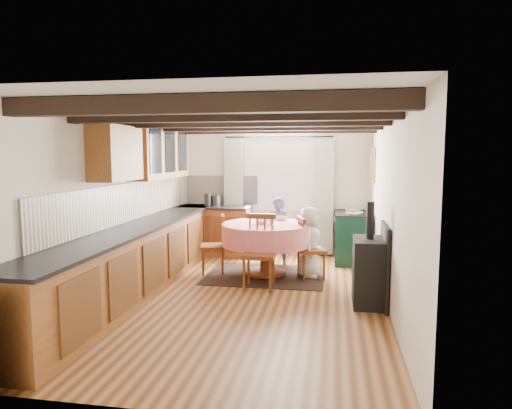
% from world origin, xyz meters
% --- Properties ---
extents(floor, '(3.60, 5.50, 0.00)m').
position_xyz_m(floor, '(0.00, 0.00, 0.00)').
color(floor, '#A4703C').
rests_on(floor, ground).
extents(ceiling, '(3.60, 5.50, 0.00)m').
position_xyz_m(ceiling, '(0.00, 0.00, 2.40)').
color(ceiling, white).
rests_on(ceiling, ground).
extents(wall_back, '(3.60, 0.00, 2.40)m').
position_xyz_m(wall_back, '(0.00, 2.75, 1.20)').
color(wall_back, silver).
rests_on(wall_back, ground).
extents(wall_front, '(3.60, 0.00, 2.40)m').
position_xyz_m(wall_front, '(0.00, -2.75, 1.20)').
color(wall_front, silver).
rests_on(wall_front, ground).
extents(wall_left, '(0.00, 5.50, 2.40)m').
position_xyz_m(wall_left, '(-1.80, 0.00, 1.20)').
color(wall_left, silver).
rests_on(wall_left, ground).
extents(wall_right, '(0.00, 5.50, 2.40)m').
position_xyz_m(wall_right, '(1.80, 0.00, 1.20)').
color(wall_right, silver).
rests_on(wall_right, ground).
extents(beam_a, '(3.60, 0.16, 0.16)m').
position_xyz_m(beam_a, '(0.00, -2.00, 2.31)').
color(beam_a, black).
rests_on(beam_a, ceiling).
extents(beam_b, '(3.60, 0.16, 0.16)m').
position_xyz_m(beam_b, '(0.00, -1.00, 2.31)').
color(beam_b, black).
rests_on(beam_b, ceiling).
extents(beam_c, '(3.60, 0.16, 0.16)m').
position_xyz_m(beam_c, '(0.00, 0.00, 2.31)').
color(beam_c, black).
rests_on(beam_c, ceiling).
extents(beam_d, '(3.60, 0.16, 0.16)m').
position_xyz_m(beam_d, '(0.00, 1.00, 2.31)').
color(beam_d, black).
rests_on(beam_d, ceiling).
extents(beam_e, '(3.60, 0.16, 0.16)m').
position_xyz_m(beam_e, '(0.00, 2.00, 2.31)').
color(beam_e, black).
rests_on(beam_e, ceiling).
extents(splash_left, '(0.02, 4.50, 0.55)m').
position_xyz_m(splash_left, '(-1.78, 0.30, 1.20)').
color(splash_left, beige).
rests_on(splash_left, wall_left).
extents(splash_back, '(1.40, 0.02, 0.55)m').
position_xyz_m(splash_back, '(-1.00, 2.73, 1.20)').
color(splash_back, beige).
rests_on(splash_back, wall_back).
extents(base_cabinet_left, '(0.60, 5.30, 0.88)m').
position_xyz_m(base_cabinet_left, '(-1.50, 0.00, 0.44)').
color(base_cabinet_left, '#99532A').
rests_on(base_cabinet_left, floor).
extents(base_cabinet_back, '(1.30, 0.60, 0.88)m').
position_xyz_m(base_cabinet_back, '(-1.05, 2.45, 0.44)').
color(base_cabinet_back, '#99532A').
rests_on(base_cabinet_back, floor).
extents(worktop_left, '(0.64, 5.30, 0.04)m').
position_xyz_m(worktop_left, '(-1.48, 0.00, 0.90)').
color(worktop_left, black).
rests_on(worktop_left, base_cabinet_left).
extents(worktop_back, '(1.30, 0.64, 0.04)m').
position_xyz_m(worktop_back, '(-1.05, 2.43, 0.90)').
color(worktop_back, black).
rests_on(worktop_back, base_cabinet_back).
extents(wall_cabinet_glass, '(0.34, 1.80, 0.90)m').
position_xyz_m(wall_cabinet_glass, '(-1.63, 1.20, 1.95)').
color(wall_cabinet_glass, '#99532A').
rests_on(wall_cabinet_glass, wall_left).
extents(wall_cabinet_solid, '(0.34, 0.90, 0.70)m').
position_xyz_m(wall_cabinet_solid, '(-1.63, -0.30, 1.90)').
color(wall_cabinet_solid, '#99532A').
rests_on(wall_cabinet_solid, wall_left).
extents(window_frame, '(1.34, 0.03, 1.54)m').
position_xyz_m(window_frame, '(0.10, 2.73, 1.60)').
color(window_frame, white).
rests_on(window_frame, wall_back).
extents(window_pane, '(1.20, 0.01, 1.40)m').
position_xyz_m(window_pane, '(0.10, 2.74, 1.60)').
color(window_pane, white).
rests_on(window_pane, wall_back).
extents(curtain_left, '(0.35, 0.10, 2.10)m').
position_xyz_m(curtain_left, '(-0.75, 2.65, 1.10)').
color(curtain_left, '#A3AF8A').
rests_on(curtain_left, wall_back).
extents(curtain_right, '(0.35, 0.10, 2.10)m').
position_xyz_m(curtain_right, '(0.95, 2.65, 1.10)').
color(curtain_right, '#A3AF8A').
rests_on(curtain_right, wall_back).
extents(curtain_rod, '(2.00, 0.03, 0.03)m').
position_xyz_m(curtain_rod, '(0.10, 2.65, 2.20)').
color(curtain_rod, black).
rests_on(curtain_rod, wall_back).
extents(wall_picture, '(0.04, 0.50, 0.60)m').
position_xyz_m(wall_picture, '(1.77, 2.30, 1.70)').
color(wall_picture, gold).
rests_on(wall_picture, wall_right).
extents(wall_plate, '(0.30, 0.02, 0.30)m').
position_xyz_m(wall_plate, '(1.05, 2.72, 1.70)').
color(wall_plate, silver).
rests_on(wall_plate, wall_back).
extents(rug, '(1.81, 1.41, 0.01)m').
position_xyz_m(rug, '(0.10, 1.12, 0.01)').
color(rug, black).
rests_on(rug, floor).
extents(dining_table, '(1.36, 1.36, 0.82)m').
position_xyz_m(dining_table, '(0.10, 1.12, 0.41)').
color(dining_table, '#F87E77').
rests_on(dining_table, floor).
extents(chair_near, '(0.45, 0.48, 1.05)m').
position_xyz_m(chair_near, '(0.11, 0.40, 0.53)').
color(chair_near, brown).
rests_on(chair_near, floor).
extents(chair_left, '(0.51, 0.49, 0.93)m').
position_xyz_m(chair_left, '(-0.76, 1.13, 0.47)').
color(chair_left, brown).
rests_on(chair_left, floor).
extents(chair_right, '(0.54, 0.52, 0.95)m').
position_xyz_m(chair_right, '(0.80, 1.07, 0.47)').
color(chair_right, brown).
rests_on(chair_right, floor).
extents(aga_range, '(0.63, 0.97, 0.89)m').
position_xyz_m(aga_range, '(1.47, 2.28, 0.45)').
color(aga_range, black).
rests_on(aga_range, floor).
extents(cast_iron_stove, '(0.39, 0.65, 1.30)m').
position_xyz_m(cast_iron_stove, '(1.58, -0.00, 0.65)').
color(cast_iron_stove, black).
rests_on(cast_iron_stove, floor).
extents(child_far, '(0.44, 0.30, 1.16)m').
position_xyz_m(child_far, '(0.20, 1.84, 0.58)').
color(child_far, '#3E3F63').
rests_on(child_far, floor).
extents(child_right, '(0.38, 0.55, 1.09)m').
position_xyz_m(child_right, '(0.77, 1.17, 0.54)').
color(child_right, silver).
rests_on(child_right, floor).
extents(bowl_a, '(0.30, 0.30, 0.06)m').
position_xyz_m(bowl_a, '(0.04, 1.09, 0.85)').
color(bowl_a, silver).
rests_on(bowl_a, dining_table).
extents(bowl_b, '(0.28, 0.28, 0.06)m').
position_xyz_m(bowl_b, '(0.29, 1.52, 0.85)').
color(bowl_b, silver).
rests_on(bowl_b, dining_table).
extents(cup, '(0.15, 0.15, 0.10)m').
position_xyz_m(cup, '(0.20, 1.03, 0.87)').
color(cup, silver).
rests_on(cup, dining_table).
extents(canister_tall, '(0.14, 0.14, 0.24)m').
position_xyz_m(canister_tall, '(-1.18, 2.38, 1.04)').
color(canister_tall, '#262628').
rests_on(canister_tall, worktop_back).
extents(canister_wide, '(0.18, 0.18, 0.20)m').
position_xyz_m(canister_wide, '(-1.05, 2.45, 1.02)').
color(canister_wide, '#262628').
rests_on(canister_wide, worktop_back).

